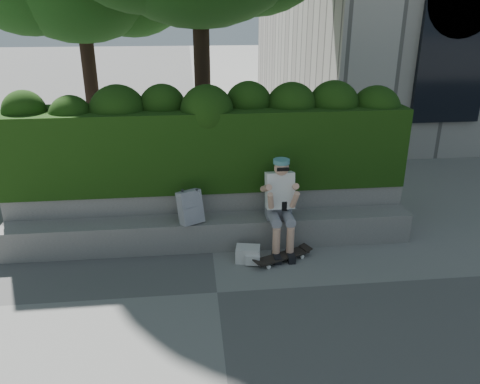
{
  "coord_description": "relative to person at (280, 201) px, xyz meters",
  "views": [
    {
      "loc": [
        -0.26,
        -5.0,
        3.35
      ],
      "look_at": [
        0.4,
        1.0,
        0.95
      ],
      "focal_mm": 35.0,
      "sensor_mm": 36.0,
      "label": 1
    }
  ],
  "objects": [
    {
      "name": "ground",
      "position": [
        -0.99,
        -1.07,
        -0.75
      ],
      "size": [
        80.0,
        80.0,
        0.0
      ],
      "primitive_type": "plane",
      "color": "slate",
      "rests_on": "ground"
    },
    {
      "name": "bench_ledge",
      "position": [
        -0.99,
        0.18,
        -0.53
      ],
      "size": [
        6.0,
        0.45,
        0.45
      ],
      "primitive_type": "cube",
      "color": "gray",
      "rests_on": "ground"
    },
    {
      "name": "planter_wall",
      "position": [
        -0.99,
        0.66,
        -0.38
      ],
      "size": [
        6.0,
        0.5,
        0.75
      ],
      "primitive_type": "cube",
      "color": "gray",
      "rests_on": "ground"
    },
    {
      "name": "hedge",
      "position": [
        -0.99,
        0.88,
        0.6
      ],
      "size": [
        6.0,
        1.0,
        1.2
      ],
      "primitive_type": "cube",
      "color": "black",
      "rests_on": "planter_wall"
    },
    {
      "name": "person",
      "position": [
        0.0,
        0.0,
        0.0
      ],
      "size": [
        0.4,
        0.76,
        1.38
      ],
      "color": "gray",
      "rests_on": "ground"
    },
    {
      "name": "skateboard",
      "position": [
        -0.02,
        -0.38,
        -0.68
      ],
      "size": [
        0.83,
        0.51,
        0.09
      ],
      "rotation": [
        0.0,
        0.0,
        0.41
      ],
      "color": "black",
      "rests_on": "ground"
    },
    {
      "name": "backpack_plaid",
      "position": [
        -1.29,
        0.08,
        -0.06
      ],
      "size": [
        0.37,
        0.31,
        0.48
      ],
      "primitive_type": "cube",
      "rotation": [
        0.0,
        0.0,
        0.51
      ],
      "color": "#B0B1B5",
      "rests_on": "bench_ledge"
    },
    {
      "name": "backpack_ground",
      "position": [
        -0.5,
        -0.32,
        -0.64
      ],
      "size": [
        0.37,
        0.3,
        0.22
      ],
      "primitive_type": "cube",
      "rotation": [
        0.0,
        0.0,
        -0.2
      ],
      "color": "beige",
      "rests_on": "ground"
    }
  ]
}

